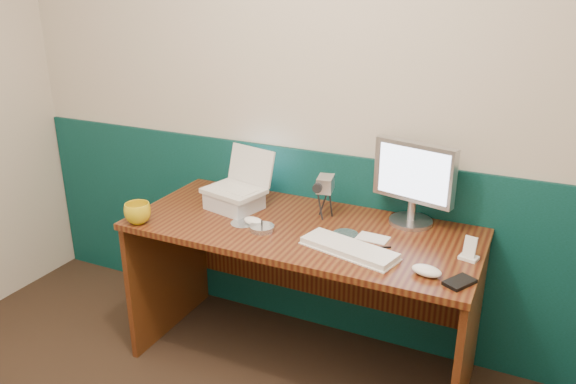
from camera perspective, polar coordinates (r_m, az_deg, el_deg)
The scene contains 19 objects.
back_wall at distance 2.79m, azimuth 2.27°, elevation 9.22°, with size 3.50×0.04×2.50m, color #C0B4A2.
wainscot at distance 3.02m, azimuth 1.98°, elevation -4.89°, with size 3.48×0.02×1.00m, color #062E28.
desk at distance 2.75m, azimuth 1.36°, elevation -10.65°, with size 1.60×0.70×0.75m, color #3B130A.
laptop_riser at distance 2.77m, azimuth -5.49°, elevation -0.89°, with size 0.24×0.20×0.08m, color silver.
laptop at distance 2.71m, azimuth -5.60°, elevation 2.15°, with size 0.27×0.21×0.23m, color silver, non-canonical shape.
monitor at distance 2.60m, azimuth 12.65°, elevation 0.75°, with size 0.38×0.11×0.38m, color #B4B4B9, non-canonical shape.
keyboard at distance 2.35m, azimuth 6.21°, elevation -5.80°, with size 0.41×0.14×0.02m, color white.
mouse_right at distance 2.22m, azimuth 13.91°, elevation -7.77°, with size 0.12×0.07×0.04m, color white.
mouse_left at distance 2.59m, azimuth -3.54°, elevation -2.96°, with size 0.10×0.06×0.03m, color white.
mug at distance 2.68m, azimuth -15.03°, elevation -2.09°, with size 0.12×0.12×0.10m, color gold.
camcorder at distance 2.65m, azimuth 3.78°, elevation -0.77°, with size 0.08×0.12×0.18m, color #BAB9BF, non-canonical shape.
cd_spindle at distance 2.53m, azimuth -2.67°, elevation -3.68°, with size 0.11×0.11×0.02m, color #B4BBC4.
cd_loose_a at distance 2.61m, azimuth -4.55°, elevation -3.15°, with size 0.12×0.12×0.00m, color #B3BDC3.
cd_loose_b at distance 2.51m, azimuth 5.84°, elevation -4.23°, with size 0.12×0.12×0.00m, color #B0B8C1.
pen at distance 2.40m, azimuth 8.78°, elevation -5.58°, with size 0.01×0.01×0.14m, color black.
papers at distance 2.48m, azimuth 8.60°, elevation -4.64°, with size 0.14×0.09×0.00m, color silver.
dock at distance 2.39m, azimuth 17.88°, elevation -6.37°, with size 0.07×0.05×0.01m, color white.
music_player at distance 2.37m, azimuth 18.01°, elevation -5.30°, with size 0.05×0.01×0.09m, color white.
pda at distance 2.20m, azimuth 17.04°, elevation -8.74°, with size 0.07×0.12×0.01m, color black.
Camera 1 is at (1.07, -0.77, 1.81)m, focal length 35.00 mm.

